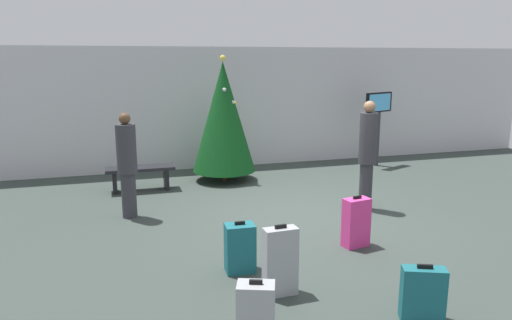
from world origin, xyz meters
name	(u,v)px	position (x,y,z in m)	size (l,w,h in m)	color
ground_plane	(307,216)	(0.00, 0.00, 0.00)	(16.00, 16.00, 0.00)	#38423D
back_wall	(242,107)	(0.00, 4.11, 1.41)	(16.00, 0.20, 2.82)	silver
holiday_tree	(224,117)	(-0.78, 2.73, 1.36)	(1.32, 1.32, 2.63)	#4C3319
flight_info_kiosk	(378,115)	(3.09, 3.08, 1.24)	(0.84, 0.40, 1.77)	#333338
waiting_bench	(141,173)	(-2.54, 2.39, 0.35)	(1.32, 0.44, 0.48)	black
traveller_0	(367,152)	(1.11, 0.08, 1.01)	(0.31, 0.31, 1.87)	#333338
traveller_1	(127,163)	(-2.81, 0.80, 0.91)	(0.39, 0.39, 1.72)	#333338
suitcase_0	(240,248)	(-1.59, -1.70, 0.30)	(0.37, 0.27, 0.64)	#19606B
suitcase_1	(356,222)	(0.16, -1.38, 0.34)	(0.39, 0.26, 0.72)	#E5388C
suitcase_2	(256,314)	(-1.83, -3.21, 0.29)	(0.40, 0.32, 0.63)	#9EA0A5
suitcase_3	(423,294)	(-0.13, -3.29, 0.28)	(0.46, 0.32, 0.59)	#19606B
suitcase_4	(280,261)	(-1.31, -2.39, 0.39)	(0.38, 0.19, 0.81)	#9EA0A5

